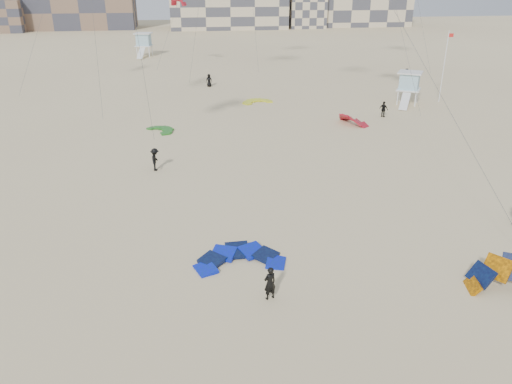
{
  "coord_description": "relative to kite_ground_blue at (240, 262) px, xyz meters",
  "views": [
    {
      "loc": [
        -3.16,
        -18.81,
        14.25
      ],
      "look_at": [
        0.38,
        6.0,
        3.25
      ],
      "focal_mm": 35.0,
      "sensor_mm": 36.0,
      "label": 1
    }
  ],
  "objects": [
    {
      "name": "kite_ground_orange",
      "position": [
        12.75,
        -4.74,
        0.0
      ],
      "size": [
        5.89,
        5.86,
        4.34
      ],
      "primitive_type": null,
      "rotation": [
        0.89,
        0.0,
        -0.53
      ],
      "color": "#FF8D00",
      "rests_on": "ground"
    },
    {
      "name": "kite_fly_red",
      "position": [
        -2.71,
        60.6,
        10.21
      ],
      "size": [
        5.81,
        8.49,
        10.45
      ],
      "rotation": [
        0.0,
        0.0,
        2.26
      ],
      "color": "red",
      "rests_on": "ground"
    },
    {
      "name": "kitesurfer_d",
      "position": [
        18.65,
        27.28,
        0.85
      ],
      "size": [
        0.96,
        1.02,
        1.69
      ],
      "primitive_type": "imported",
      "rotation": [
        0.0,
        0.0,
        2.27
      ],
      "color": "black",
      "rests_on": "ground"
    },
    {
      "name": "kitesurfer_c",
      "position": [
        -5.03,
        14.52,
        0.9
      ],
      "size": [
        0.8,
        1.24,
        1.8
      ],
      "primitive_type": "imported",
      "rotation": [
        0.0,
        0.0,
        1.46
      ],
      "color": "black",
      "rests_on": "ground"
    },
    {
      "name": "ground",
      "position": [
        0.77,
        -4.13,
        0.0
      ],
      "size": [
        320.0,
        320.0,
        0.0
      ],
      "primitive_type": "plane",
      "color": "beige",
      "rests_on": "ground"
    },
    {
      "name": "kite_ground_blue",
      "position": [
        0.0,
        0.0,
        0.0
      ],
      "size": [
        4.48,
        4.71,
        1.37
      ],
      "primitive_type": null,
      "rotation": [
        0.13,
        0.0,
        0.03
      ],
      "color": "#070DF0",
      "rests_on": "ground"
    },
    {
      "name": "lifeguard_tower_far",
      "position": [
        -9.5,
        74.93,
        2.09
      ],
      "size": [
        3.47,
        6.03,
        4.21
      ],
      "rotation": [
        0.0,
        0.0,
        -0.18
      ],
      "color": "white",
      "rests_on": "ground"
    },
    {
      "name": "kite_ground_red_far",
      "position": [
        14.52,
        25.2,
        0.0
      ],
      "size": [
        4.56,
        4.45,
        3.12
      ],
      "primitive_type": null,
      "rotation": [
        0.57,
        0.0,
        1.94
      ],
      "color": "red",
      "rests_on": "ground"
    },
    {
      "name": "flagpole",
      "position": [
        27.98,
        33.03,
        4.32
      ],
      "size": [
        0.67,
        0.1,
        8.24
      ],
      "color": "white",
      "rests_on": "ground"
    },
    {
      "name": "condo_mid",
      "position": [
        10.77,
        125.87,
        6.0
      ],
      "size": [
        32.0,
        16.0,
        12.0
      ],
      "primitive_type": "cube",
      "color": "beige",
      "rests_on": "ground"
    },
    {
      "name": "condo_fill_left",
      "position": [
        -49.23,
        123.87,
        4.0
      ],
      "size": [
        12.0,
        10.0,
        8.0
      ],
      "primitive_type": "cube",
      "color": "#7A5D4A",
      "rests_on": "ground"
    },
    {
      "name": "kitesurfer_e",
      "position": [
        0.9,
        45.73,
        0.86
      ],
      "size": [
        0.95,
        0.73,
        1.72
      ],
      "primitive_type": "imported",
      "rotation": [
        0.0,
        0.0,
        -0.24
      ],
      "color": "black",
      "rests_on": "ground"
    },
    {
      "name": "kite_ground_green",
      "position": [
        -4.97,
        25.34,
        0.0
      ],
      "size": [
        4.14,
        4.09,
        0.57
      ],
      "primitive_type": null,
      "rotation": [
        0.05,
        0.0,
        -0.98
      ],
      "color": "#2D801E",
      "rests_on": "ground"
    },
    {
      "name": "kitesurfer_f",
      "position": [
        29.11,
        45.4,
        0.92
      ],
      "size": [
        0.78,
        1.76,
        1.83
      ],
      "primitive_type": "imported",
      "rotation": [
        0.0,
        0.0,
        -1.43
      ],
      "color": "black",
      "rests_on": "ground"
    },
    {
      "name": "kitesurfer_main",
      "position": [
        1.05,
        -3.45,
        0.86
      ],
      "size": [
        0.74,
        0.62,
        1.73
      ],
      "primitive_type": "imported",
      "rotation": [
        0.0,
        0.0,
        3.52
      ],
      "color": "black",
      "rests_on": "ground"
    },
    {
      "name": "kite_ground_yellow",
      "position": [
        6.1,
        35.77,
        0.0
      ],
      "size": [
        4.16,
        4.29,
        0.59
      ],
      "primitive_type": null,
      "rotation": [
        0.05,
        0.0,
        0.28
      ],
      "color": "#F4FE2F",
      "rests_on": "ground"
    },
    {
      "name": "lifeguard_tower_near",
      "position": [
        23.7,
        32.56,
        1.87
      ],
      "size": [
        3.66,
        5.67,
        3.77
      ],
      "rotation": [
        0.0,
        0.0,
        -0.54
      ],
      "color": "white",
      "rests_on": "ground"
    },
    {
      "name": "condo_fill_right",
      "position": [
        32.77,
        123.87,
        5.0
      ],
      "size": [
        10.0,
        10.0,
        10.0
      ],
      "primitive_type": "cube",
      "color": "beige",
      "rests_on": "ground"
    }
  ]
}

